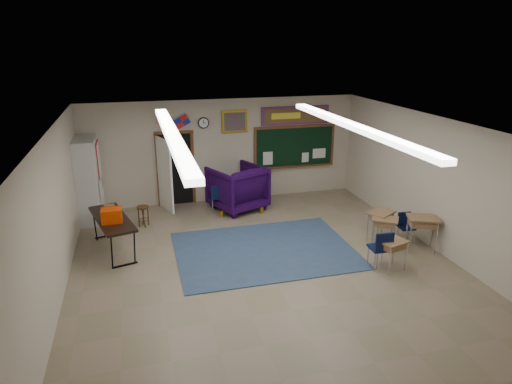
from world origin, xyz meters
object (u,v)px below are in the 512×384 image
object	(u,v)px
wingback_armchair	(237,188)
student_desk_front_left	(384,231)
student_desk_front_right	(380,224)
folding_table	(113,233)
wooden_stool	(143,216)

from	to	relation	value
wingback_armchair	student_desk_front_left	world-z (taller)	wingback_armchair
student_desk_front_left	wingback_armchair	bearing A→B (deg)	163.37
student_desk_front_right	folding_table	xyz separation A→B (m)	(-6.13, 1.06, 0.04)
folding_table	student_desk_front_right	bearing A→B (deg)	-24.39
student_desk_front_right	wooden_stool	xyz separation A→B (m)	(-5.43, 2.37, -0.13)
student_desk_front_right	wooden_stool	world-z (taller)	student_desk_front_right
student_desk_front_left	folding_table	size ratio (longest dim) A/B	0.35
wingback_armchair	student_desk_front_left	xyz separation A→B (m)	(2.73, -3.31, -0.24)
student_desk_front_left	wooden_stool	size ratio (longest dim) A/B	1.34
student_desk_front_left	student_desk_front_right	xyz separation A→B (m)	(0.08, 0.32, 0.02)
folding_table	wooden_stool	distance (m)	1.49
wingback_armchair	wooden_stool	bearing A→B (deg)	-9.67
student_desk_front_left	folding_table	world-z (taller)	folding_table
student_desk_front_right	wingback_armchair	bearing A→B (deg)	102.48
wingback_armchair	wooden_stool	size ratio (longest dim) A/B	2.55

